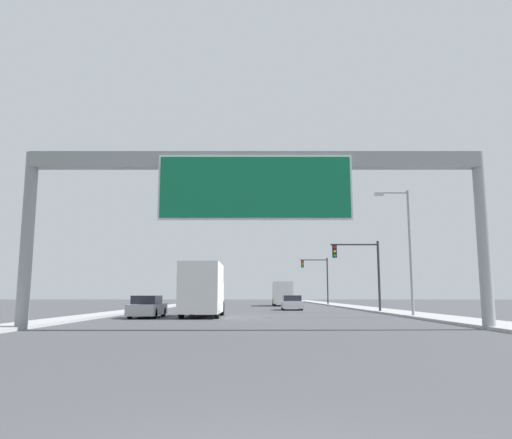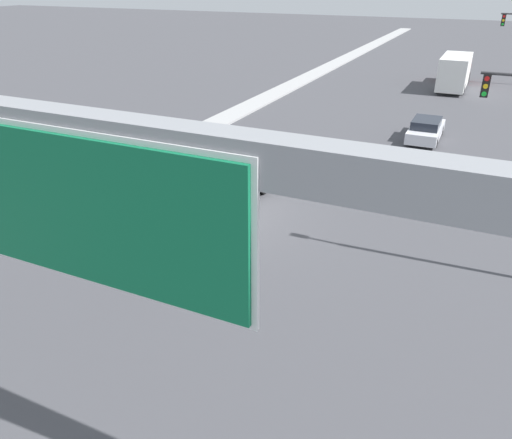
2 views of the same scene
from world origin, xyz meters
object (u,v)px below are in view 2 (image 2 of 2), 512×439
object	(u,v)px
sign_gantry	(51,195)
car_mid_left	(142,191)
car_mid_center	(426,129)
truck_box_primary	(455,71)
truck_box_secondary	(214,175)

from	to	relation	value
sign_gantry	car_mid_left	xyz separation A→B (m)	(-7.00, 11.23, -5.47)
car_mid_center	car_mid_left	bearing A→B (deg)	-122.89
truck_box_primary	car_mid_left	bearing A→B (deg)	-107.09
car_mid_center	car_mid_left	size ratio (longest dim) A/B	0.99
car_mid_center	sign_gantry	bearing A→B (deg)	-97.26
car_mid_center	truck_box_secondary	world-z (taller)	truck_box_secondary
sign_gantry	car_mid_left	size ratio (longest dim) A/B	4.30
sign_gantry	car_mid_left	bearing A→B (deg)	121.95
sign_gantry	car_mid_center	distance (m)	28.22
truck_box_primary	truck_box_secondary	size ratio (longest dim) A/B	1.21
sign_gantry	truck_box_primary	bearing A→B (deg)	85.59
truck_box_secondary	truck_box_primary	bearing A→B (deg)	78.17
car_mid_left	truck_box_primary	size ratio (longest dim) A/B	0.54
sign_gantry	truck_box_secondary	xyz separation A→B (m)	(-3.50, 11.96, -4.38)
truck_box_primary	truck_box_secondary	world-z (taller)	truck_box_secondary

